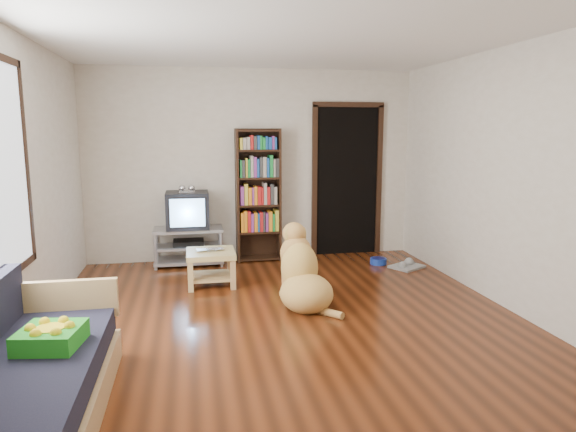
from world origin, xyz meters
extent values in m
plane|color=#56250E|center=(0.00, 0.00, 0.00)|extent=(5.00, 5.00, 0.00)
plane|color=white|center=(0.00, 0.00, 2.60)|extent=(5.00, 5.00, 0.00)
plane|color=beige|center=(0.00, 2.50, 1.30)|extent=(4.50, 0.00, 4.50)
plane|color=beige|center=(0.00, -2.50, 1.30)|extent=(4.50, 0.00, 4.50)
plane|color=beige|center=(-2.25, 0.00, 1.30)|extent=(0.00, 5.00, 5.00)
plane|color=beige|center=(2.25, 0.00, 1.30)|extent=(0.00, 5.00, 5.00)
cube|color=green|center=(-1.75, -1.24, 0.48)|extent=(0.42, 0.42, 0.12)
imported|color=silver|center=(-0.65, 1.25, 0.41)|extent=(0.34, 0.25, 0.02)
cylinder|color=#163299|center=(1.60, 1.80, 0.04)|extent=(0.22, 0.22, 0.08)
cube|color=#9E9E9E|center=(1.90, 1.55, 0.01)|extent=(0.51, 0.48, 0.03)
cube|color=black|center=(-2.23, -0.50, 0.68)|extent=(0.03, 1.42, 0.06)
cube|color=black|center=(-2.23, 0.20, 1.50)|extent=(0.03, 0.06, 1.70)
cube|color=black|center=(1.35, 2.48, 1.05)|extent=(0.90, 0.02, 2.10)
cube|color=black|center=(0.87, 2.47, 1.05)|extent=(0.07, 0.05, 2.14)
cube|color=black|center=(1.83, 2.47, 1.05)|extent=(0.07, 0.05, 2.14)
cube|color=black|center=(1.35, 2.47, 2.13)|extent=(1.03, 0.05, 0.07)
cube|color=#99999E|center=(-0.90, 2.25, 0.48)|extent=(0.90, 0.45, 0.04)
cube|color=#99999E|center=(-0.90, 2.25, 0.25)|extent=(0.86, 0.42, 0.03)
cube|color=#99999E|center=(-0.90, 2.25, 0.06)|extent=(0.90, 0.45, 0.04)
cylinder|color=#99999E|center=(-1.32, 2.05, 0.25)|extent=(0.04, 0.04, 0.50)
cylinder|color=#99999E|center=(-0.48, 2.05, 0.25)|extent=(0.04, 0.04, 0.50)
cylinder|color=#99999E|center=(-1.32, 2.45, 0.25)|extent=(0.04, 0.04, 0.50)
cylinder|color=#99999E|center=(-0.48, 2.45, 0.25)|extent=(0.04, 0.04, 0.50)
cube|color=black|center=(-0.90, 2.25, 0.30)|extent=(0.40, 0.30, 0.07)
cube|color=black|center=(-0.90, 2.25, 0.74)|extent=(0.55, 0.48, 0.48)
cube|color=black|center=(-0.90, 2.45, 0.74)|extent=(0.40, 0.14, 0.36)
cube|color=#8CBFF2|center=(-0.90, 2.00, 0.74)|extent=(0.44, 0.02, 0.36)
cube|color=silver|center=(-0.90, 2.20, 0.99)|extent=(0.20, 0.07, 0.02)
sphere|color=silver|center=(-0.96, 2.20, 1.04)|extent=(0.09, 0.09, 0.09)
sphere|color=silver|center=(-0.84, 2.20, 1.04)|extent=(0.09, 0.09, 0.09)
cube|color=black|center=(-0.23, 2.34, 0.90)|extent=(0.03, 0.30, 1.80)
cube|color=black|center=(0.34, 2.34, 0.90)|extent=(0.03, 0.30, 1.80)
cube|color=black|center=(0.05, 2.48, 0.90)|extent=(0.60, 0.02, 1.80)
cube|color=black|center=(0.05, 2.34, 0.03)|extent=(0.56, 0.28, 0.02)
cube|color=black|center=(0.05, 2.34, 0.40)|extent=(0.56, 0.28, 0.03)
cube|color=black|center=(0.05, 2.34, 0.77)|extent=(0.56, 0.28, 0.02)
cube|color=black|center=(0.05, 2.34, 1.14)|extent=(0.56, 0.28, 0.02)
cube|color=black|center=(0.05, 2.34, 1.51)|extent=(0.56, 0.28, 0.02)
cube|color=black|center=(0.05, 2.34, 1.77)|extent=(0.56, 0.28, 0.02)
cube|color=tan|center=(-1.83, -1.40, 0.11)|extent=(0.80, 1.80, 0.22)
cube|color=#1E1E2D|center=(-1.83, -1.40, 0.33)|extent=(0.74, 1.74, 0.18)
cube|color=tan|center=(-1.83, -0.54, 0.50)|extent=(0.80, 0.06, 0.30)
cube|color=#D9BB6F|center=(-0.65, 1.28, 0.37)|extent=(0.55, 0.55, 0.06)
cube|color=tan|center=(-0.65, 1.28, 0.10)|extent=(0.45, 0.45, 0.03)
cube|color=tan|center=(-0.88, 1.05, 0.17)|extent=(0.06, 0.06, 0.34)
cube|color=tan|center=(-0.41, 1.05, 0.17)|extent=(0.06, 0.06, 0.34)
cube|color=tan|center=(-0.88, 1.52, 0.17)|extent=(0.06, 0.06, 0.34)
cube|color=tan|center=(-0.41, 1.52, 0.17)|extent=(0.06, 0.06, 0.34)
ellipsoid|color=tan|center=(0.26, 0.27, 0.16)|extent=(0.61, 0.65, 0.39)
ellipsoid|color=gold|center=(0.23, 0.47, 0.38)|extent=(0.44, 0.47, 0.52)
ellipsoid|color=tan|center=(0.22, 0.58, 0.51)|extent=(0.38, 0.35, 0.37)
ellipsoid|color=tan|center=(0.21, 0.64, 0.71)|extent=(0.28, 0.30, 0.23)
ellipsoid|color=#BC7748|center=(0.19, 0.77, 0.68)|extent=(0.13, 0.21, 0.09)
sphere|color=black|center=(0.18, 0.86, 0.68)|extent=(0.05, 0.05, 0.05)
ellipsoid|color=#B38F44|center=(0.13, 0.59, 0.70)|extent=(0.07, 0.09, 0.16)
ellipsoid|color=tan|center=(0.30, 0.61, 0.70)|extent=(0.07, 0.09, 0.16)
cylinder|color=tan|center=(0.12, 0.67, 0.21)|extent=(0.10, 0.14, 0.43)
cylinder|color=#B58E45|center=(0.28, 0.69, 0.21)|extent=(0.10, 0.14, 0.43)
sphere|color=#B69146|center=(0.11, 0.72, 0.02)|extent=(0.11, 0.11, 0.11)
sphere|color=tan|center=(0.28, 0.75, 0.02)|extent=(0.11, 0.11, 0.11)
cylinder|color=tan|center=(0.42, 0.05, 0.03)|extent=(0.29, 0.34, 0.09)
camera|label=1|loc=(-0.84, -4.55, 1.78)|focal=32.00mm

